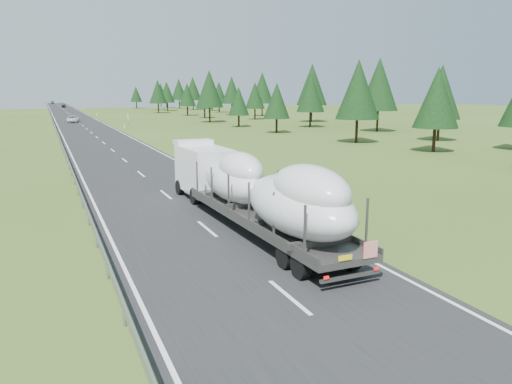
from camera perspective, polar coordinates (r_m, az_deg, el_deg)
name	(u,v)px	position (r m, az deg, el deg)	size (l,w,h in m)	color
ground	(289,297)	(16.82, 3.80, -11.92)	(400.00, 400.00, 0.00)	#394F1A
road_surface	(79,123)	(114.18, -19.52, 7.46)	(10.00, 400.00, 0.02)	black
guardrail	(53,121)	(113.88, -22.22, 7.56)	(0.10, 400.00, 0.76)	slate
marker_posts	(89,111)	(169.42, -18.55, 8.80)	(0.13, 350.08, 1.00)	silver
highway_sign	(128,118)	(94.96, -14.43, 8.16)	(0.08, 0.90, 2.60)	slate
tree_line_right	(272,90)	(108.96, 1.88, 11.53)	(28.12, 239.04, 12.60)	black
boat_truck	(252,187)	(24.13, -0.45, 0.63)	(3.35, 18.98, 3.93)	silver
distant_van	(73,119)	(115.85, -20.18, 7.82)	(2.43, 5.26, 1.46)	silver
distant_car_dark	(64,106)	(223.26, -21.13, 9.16)	(1.63, 4.06, 1.38)	black
distant_car_blue	(52,102)	(293.10, -22.25, 9.46)	(1.54, 4.43, 1.46)	#161D3F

